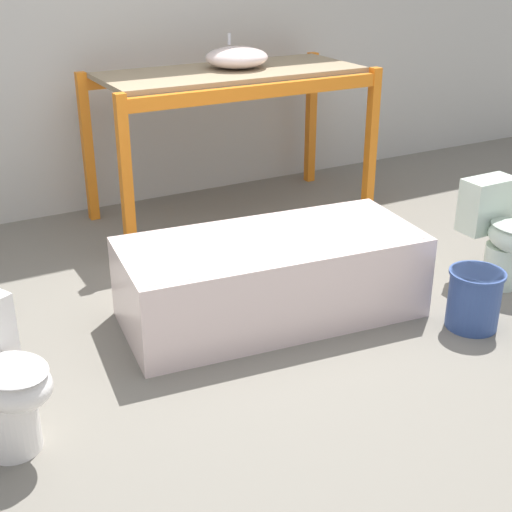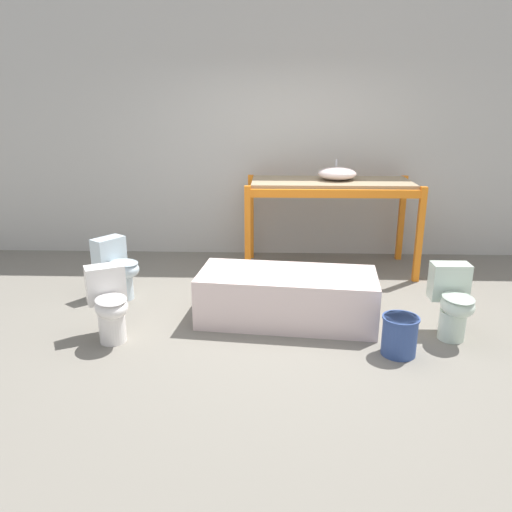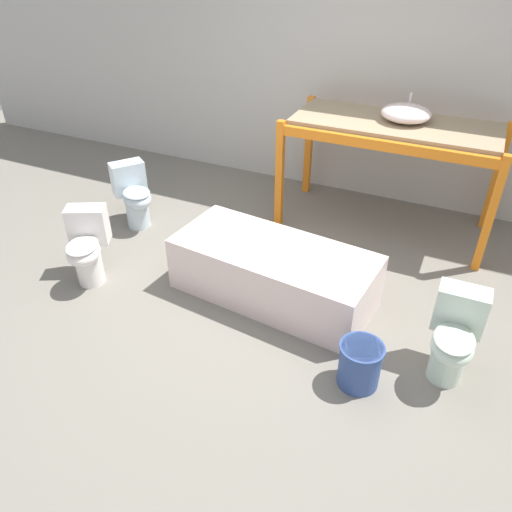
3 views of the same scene
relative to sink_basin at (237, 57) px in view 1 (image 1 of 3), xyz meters
name	(u,v)px [view 1 (image 1 of 3)]	position (x,y,z in m)	size (l,w,h in m)	color
ground_plane	(267,320)	(-0.67, -1.63, -1.17)	(12.00, 12.00, 0.00)	slate
shelving_rack	(231,92)	(-0.07, -0.04, -0.23)	(2.00, 0.91, 1.09)	orange
sink_basin	(237,57)	(0.00, 0.00, 0.00)	(0.45, 0.43, 0.23)	silver
bathtub_main	(271,272)	(-0.62, -1.59, -0.90)	(1.71, 0.89, 0.47)	silver
toilet_near	(502,232)	(0.81, -1.89, -0.83)	(0.33, 0.50, 0.63)	silver
bucket_white	(474,298)	(0.28, -2.22, -0.99)	(0.30, 0.30, 0.33)	#334C8C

